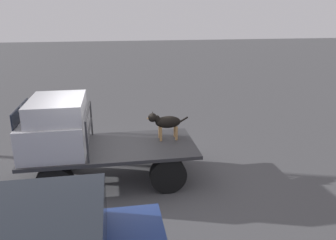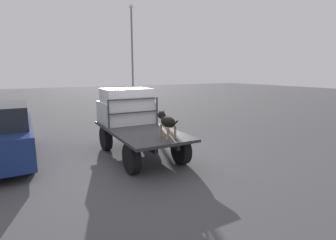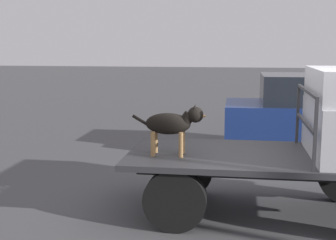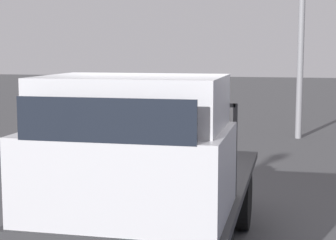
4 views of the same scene
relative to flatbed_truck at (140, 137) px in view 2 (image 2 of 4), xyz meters
The scene contains 6 objects.
ground_plane 0.62m from the flatbed_truck, ahead, with size 80.00×80.00×0.00m, color #474749.
flatbed_truck is the anchor object (origin of this frame).
truck_cab 1.44m from the flatbed_truck, ahead, with size 1.35×1.70×1.19m.
truck_headboard 0.97m from the flatbed_truck, ahead, with size 0.04×1.70×0.91m.
dog 1.49m from the flatbed_truck, 169.66° to the right, with size 1.02×0.29×0.71m.
light_pole_far 16.32m from the flatbed_truck, 20.62° to the right, with size 0.36×0.36×8.25m.
Camera 2 is at (-7.34, 3.05, 2.62)m, focal length 28.00 mm.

